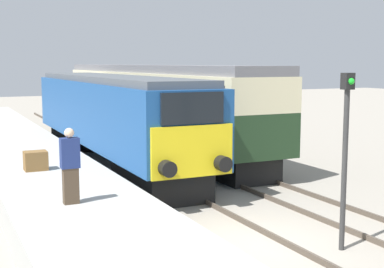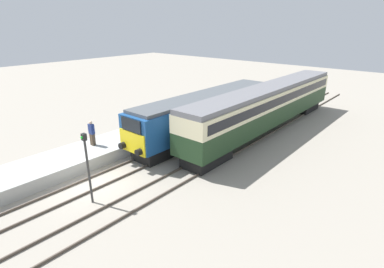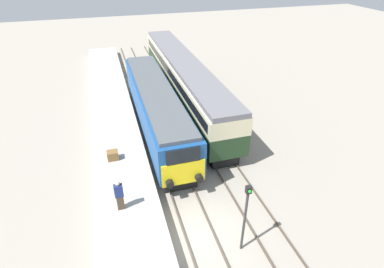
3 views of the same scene
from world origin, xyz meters
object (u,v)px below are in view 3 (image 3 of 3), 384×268
object	(u,v)px
passenger_carriage	(184,76)
person_on_platform	(119,195)
locomotive	(156,106)
signal_post	(245,214)
luggage_crate	(113,155)

from	to	relation	value
passenger_carriage	person_on_platform	distance (m)	14.90
locomotive	signal_post	bearing A→B (deg)	-82.03
person_on_platform	signal_post	distance (m)	6.35
passenger_carriage	signal_post	xyz separation A→B (m)	(-1.70, -16.61, -0.14)
locomotive	passenger_carriage	xyz separation A→B (m)	(3.40, 4.48, 0.40)
signal_post	locomotive	bearing A→B (deg)	97.97
locomotive	signal_post	xyz separation A→B (m)	(1.70, -12.13, 0.26)
locomotive	person_on_platform	bearing A→B (deg)	-112.44
passenger_carriage	signal_post	bearing A→B (deg)	-95.84
passenger_carriage	person_on_platform	size ratio (longest dim) A/B	12.03
passenger_carriage	person_on_platform	bearing A→B (deg)	-117.97
locomotive	signal_post	distance (m)	12.26
locomotive	person_on_platform	size ratio (longest dim) A/B	8.92
locomotive	person_on_platform	world-z (taller)	locomotive
luggage_crate	locomotive	bearing A→B (deg)	48.60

